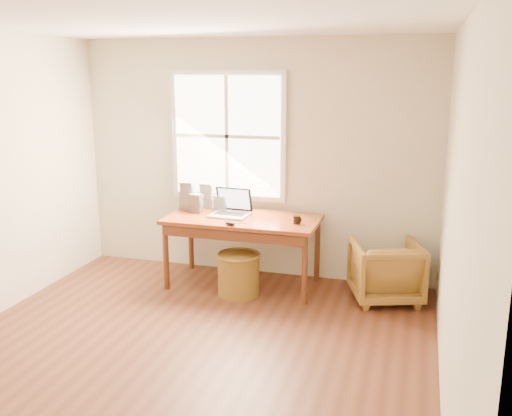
{
  "coord_description": "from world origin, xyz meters",
  "views": [
    {
      "loc": [
        1.76,
        -3.73,
        2.25
      ],
      "look_at": [
        0.19,
        1.65,
        0.9
      ],
      "focal_mm": 40.0,
      "sensor_mm": 36.0,
      "label": 1
    }
  ],
  "objects_px": {
    "laptop": "(229,202)",
    "coffee_mug": "(297,220)",
    "armchair": "(386,271)",
    "wicker_stool": "(239,275)",
    "desk": "(243,219)",
    "cd_stack_a": "(207,195)"
  },
  "relations": [
    {
      "from": "wicker_stool",
      "to": "laptop",
      "type": "bearing_deg",
      "value": 125.4
    },
    {
      "from": "desk",
      "to": "coffee_mug",
      "type": "bearing_deg",
      "value": -8.68
    },
    {
      "from": "desk",
      "to": "cd_stack_a",
      "type": "distance_m",
      "value": 0.62
    },
    {
      "from": "coffee_mug",
      "to": "armchair",
      "type": "bearing_deg",
      "value": -6.46
    },
    {
      "from": "armchair",
      "to": "coffee_mug",
      "type": "distance_m",
      "value": 1.02
    },
    {
      "from": "armchair",
      "to": "wicker_stool",
      "type": "bearing_deg",
      "value": -7.67
    },
    {
      "from": "armchair",
      "to": "coffee_mug",
      "type": "height_order",
      "value": "coffee_mug"
    },
    {
      "from": "wicker_stool",
      "to": "coffee_mug",
      "type": "distance_m",
      "value": 0.82
    },
    {
      "from": "wicker_stool",
      "to": "cd_stack_a",
      "type": "xyz_separation_m",
      "value": [
        -0.56,
        0.59,
        0.68
      ]
    },
    {
      "from": "laptop",
      "to": "cd_stack_a",
      "type": "xyz_separation_m",
      "value": [
        -0.37,
        0.32,
        -0.02
      ]
    },
    {
      "from": "desk",
      "to": "armchair",
      "type": "bearing_deg",
      "value": -0.0
    },
    {
      "from": "desk",
      "to": "armchair",
      "type": "xyz_separation_m",
      "value": [
        1.49,
        -0.0,
        -0.43
      ]
    },
    {
      "from": "wicker_stool",
      "to": "coffee_mug",
      "type": "bearing_deg",
      "value": 18.47
    },
    {
      "from": "desk",
      "to": "armchair",
      "type": "relative_size",
      "value": 2.39
    },
    {
      "from": "coffee_mug",
      "to": "cd_stack_a",
      "type": "distance_m",
      "value": 1.19
    },
    {
      "from": "desk",
      "to": "cd_stack_a",
      "type": "relative_size",
      "value": 5.8
    },
    {
      "from": "laptop",
      "to": "coffee_mug",
      "type": "relative_size",
      "value": 5.56
    },
    {
      "from": "wicker_stool",
      "to": "cd_stack_a",
      "type": "bearing_deg",
      "value": 133.48
    },
    {
      "from": "armchair",
      "to": "wicker_stool",
      "type": "relative_size",
      "value": 1.57
    },
    {
      "from": "laptop",
      "to": "coffee_mug",
      "type": "distance_m",
      "value": 0.76
    },
    {
      "from": "cd_stack_a",
      "to": "laptop",
      "type": "bearing_deg",
      "value": -41.1
    },
    {
      "from": "laptop",
      "to": "desk",
      "type": "bearing_deg",
      "value": 7.45
    }
  ]
}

